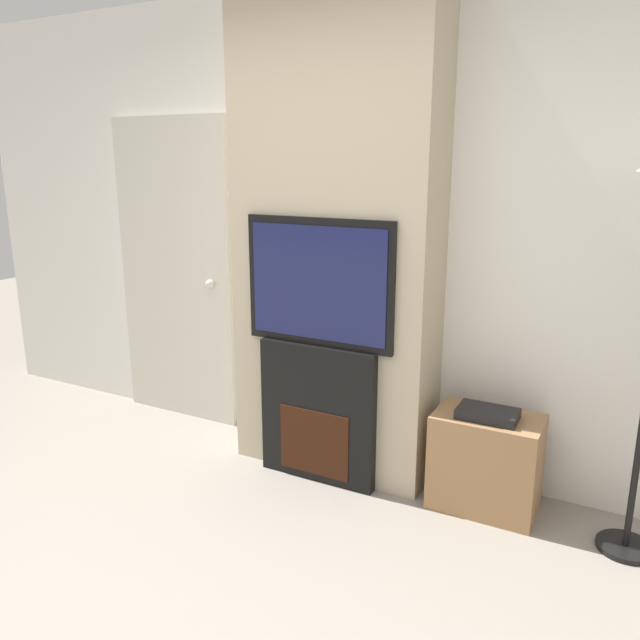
{
  "coord_description": "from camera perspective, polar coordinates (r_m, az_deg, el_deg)",
  "views": [
    {
      "loc": [
        1.53,
        -1.22,
        1.76
      ],
      "look_at": [
        0.0,
        1.63,
        0.92
      ],
      "focal_mm": 35.0,
      "sensor_mm": 36.0,
      "label": 1
    }
  ],
  "objects": [
    {
      "name": "wall_back",
      "position": [
        3.61,
        3.02,
        8.01
      ],
      "size": [
        6.0,
        0.06,
        2.7
      ],
      "color": "silver",
      "rests_on": "ground_plane"
    },
    {
      "name": "chimney_breast",
      "position": [
        3.42,
        1.47,
        7.65
      ],
      "size": [
        1.14,
        0.37,
        2.7
      ],
      "color": "#BCAD8E",
      "rests_on": "ground_plane"
    },
    {
      "name": "fireplace",
      "position": [
        3.51,
        -0.01,
        -8.44
      ],
      "size": [
        0.68,
        0.15,
        0.79
      ],
      "color": "black",
      "rests_on": "ground_plane"
    },
    {
      "name": "television",
      "position": [
        3.29,
        -0.03,
        3.45
      ],
      "size": [
        0.85,
        0.07,
        0.68
      ],
      "color": "black",
      "rests_on": "fireplace"
    },
    {
      "name": "media_stand",
      "position": [
        3.38,
        14.9,
        -12.31
      ],
      "size": [
        0.53,
        0.33,
        0.56
      ],
      "color": "#997047",
      "rests_on": "ground_plane"
    },
    {
      "name": "entry_door",
      "position": [
        4.32,
        -13.08,
        4.21
      ],
      "size": [
        0.92,
        0.09,
        2.03
      ],
      "color": "beige",
      "rests_on": "ground_plane"
    }
  ]
}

